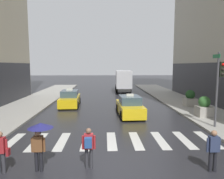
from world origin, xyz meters
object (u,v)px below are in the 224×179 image
object	(u,v)px
taxi_lead	(130,107)
pedestrian_with_handbag	(1,150)
taxi_second	(70,99)
pedestrian_with_backpack	(89,145)
planter_near_corner	(204,107)
pedestrian_plain_coat	(213,148)
box_truck	(123,80)
pedestrian_with_umbrella	(40,134)
planter_mid_block	(190,99)
traffic_light_pole	(219,79)

from	to	relation	value
taxi_lead	pedestrian_with_handbag	xyz separation A→B (m)	(-6.03, -9.15, 0.21)
taxi_second	pedestrian_with_handbag	bearing A→B (deg)	-91.83
pedestrian_with_backpack	planter_near_corner	bearing A→B (deg)	42.43
pedestrian_with_backpack	pedestrian_plain_coat	xyz separation A→B (m)	(4.83, -0.42, -0.03)
box_truck	pedestrian_plain_coat	xyz separation A→B (m)	(1.29, -24.50, -0.91)
taxi_second	pedestrian_with_umbrella	distance (m)	13.24
taxi_lead	planter_near_corner	distance (m)	5.81
pedestrian_with_umbrella	box_truck	bearing A→B (deg)	77.46
taxi_lead	planter_mid_block	bearing A→B (deg)	24.54
planter_mid_block	pedestrian_with_handbag	bearing A→B (deg)	-135.68
pedestrian_plain_coat	traffic_light_pole	bearing A→B (deg)	59.99
planter_mid_block	pedestrian_plain_coat	bearing A→B (deg)	-108.92
pedestrian_with_handbag	planter_mid_block	world-z (taller)	planter_mid_block
box_truck	planter_near_corner	world-z (taller)	box_truck
pedestrian_with_handbag	pedestrian_plain_coat	size ratio (longest dim) A/B	1.00
taxi_second	pedestrian_with_backpack	world-z (taller)	taxi_second
pedestrian_with_backpack	taxi_lead	bearing A→B (deg)	72.96
traffic_light_pole	pedestrian_with_backpack	distance (m)	9.61
taxi_second	pedestrian_plain_coat	world-z (taller)	taxi_second
pedestrian_with_handbag	pedestrian_plain_coat	world-z (taller)	same
pedestrian_with_handbag	planter_near_corner	world-z (taller)	planter_near_corner
pedestrian_plain_coat	planter_mid_block	world-z (taller)	planter_mid_block
pedestrian_plain_coat	planter_near_corner	size ratio (longest dim) A/B	1.03
pedestrian_with_umbrella	pedestrian_with_handbag	size ratio (longest dim) A/B	1.18
planter_near_corner	planter_mid_block	size ratio (longest dim) A/B	1.00
taxi_lead	planter_mid_block	world-z (taller)	taxi_lead
box_truck	planter_near_corner	bearing A→B (deg)	-73.44
traffic_light_pole	pedestrian_plain_coat	bearing A→B (deg)	-120.01
planter_mid_block	taxi_second	bearing A→B (deg)	173.92
pedestrian_with_backpack	pedestrian_plain_coat	world-z (taller)	same
traffic_light_pole	box_truck	distance (m)	19.68
pedestrian_with_handbag	taxi_second	bearing A→B (deg)	88.17
pedestrian_with_backpack	pedestrian_with_handbag	bearing A→B (deg)	-175.59
pedestrian_plain_coat	taxi_second	bearing A→B (deg)	119.81
taxi_second	pedestrian_plain_coat	size ratio (longest dim) A/B	2.80
taxi_lead	planter_mid_block	xyz separation A→B (m)	(6.27, 2.86, 0.15)
pedestrian_plain_coat	pedestrian_with_umbrella	bearing A→B (deg)	177.72
pedestrian_with_umbrella	pedestrian_with_backpack	size ratio (longest dim) A/B	1.18
taxi_lead	traffic_light_pole	bearing A→B (deg)	-37.28
pedestrian_with_umbrella	pedestrian_plain_coat	distance (m)	6.71
traffic_light_pole	taxi_lead	bearing A→B (deg)	142.72
traffic_light_pole	planter_near_corner	xyz separation A→B (m)	(0.49, 2.75, -2.38)
taxi_second	planter_near_corner	size ratio (longest dim) A/B	2.88
pedestrian_with_umbrella	pedestrian_with_backpack	world-z (taller)	pedestrian_with_umbrella
planter_near_corner	planter_mid_block	bearing A→B (deg)	81.79
pedestrian_plain_coat	planter_near_corner	xyz separation A→B (m)	(3.59, 8.11, -0.07)
taxi_lead	pedestrian_with_umbrella	bearing A→B (deg)	-116.84
box_truck	pedestrian_with_backpack	world-z (taller)	box_truck
taxi_lead	pedestrian_with_umbrella	distance (m)	10.17
planter_near_corner	pedestrian_plain_coat	bearing A→B (deg)	-113.85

